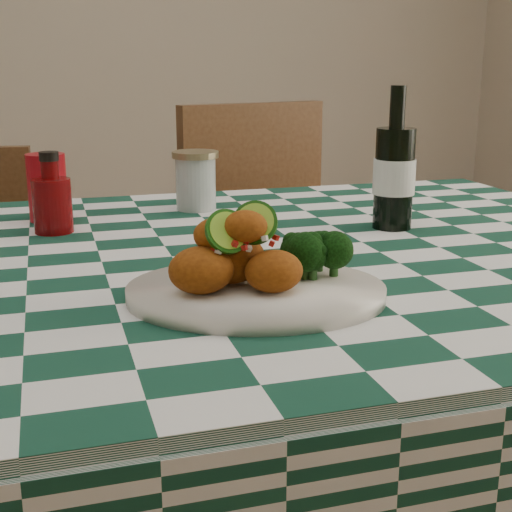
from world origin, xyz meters
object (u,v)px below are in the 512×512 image
object	(u,v)px
ketchup_bottle	(52,193)
wooden_chair_right	(291,291)
plate	(256,293)
beer_bottle	(395,158)
mason_jar	(196,181)
fried_chicken_pile	(243,249)
red_tumbler	(47,187)
dining_table	(179,489)

from	to	relation	value
ketchup_bottle	wooden_chair_right	size ratio (longest dim) A/B	0.14
plate	beer_bottle	world-z (taller)	beer_bottle
ketchup_bottle	mason_jar	distance (m)	0.30
fried_chicken_pile	wooden_chair_right	distance (m)	1.05
beer_bottle	wooden_chair_right	distance (m)	0.74
red_tumbler	beer_bottle	xyz separation A→B (m)	(0.57, -0.23, 0.06)
fried_chicken_pile	beer_bottle	distance (m)	0.47
mason_jar	beer_bottle	distance (m)	0.39
plate	mason_jar	xyz separation A→B (m)	(0.04, 0.56, 0.05)
ketchup_bottle	mason_jar	bearing A→B (deg)	24.41
red_tumbler	dining_table	bearing A→B (deg)	-61.39
red_tumbler	mason_jar	distance (m)	0.28
mason_jar	wooden_chair_right	world-z (taller)	wooden_chair_right
mason_jar	beer_bottle	size ratio (longest dim) A/B	0.47
ketchup_bottle	beer_bottle	bearing A→B (deg)	-13.19
dining_table	ketchup_bottle	size ratio (longest dim) A/B	12.17
beer_bottle	wooden_chair_right	xyz separation A→B (m)	(0.03, 0.60, -0.43)
dining_table	fried_chicken_pile	distance (m)	0.51
fried_chicken_pile	wooden_chair_right	bearing A→B (deg)	67.12
dining_table	mason_jar	size ratio (longest dim) A/B	14.65
ketchup_bottle	beer_bottle	size ratio (longest dim) A/B	0.56
plate	wooden_chair_right	distance (m)	1.03
dining_table	mason_jar	bearing A→B (deg)	72.13
red_tumbler	beer_bottle	distance (m)	0.62
red_tumbler	ketchup_bottle	world-z (taller)	ketchup_bottle
mason_jar	red_tumbler	bearing A→B (deg)	-175.28
ketchup_bottle	wooden_chair_right	world-z (taller)	wooden_chair_right
dining_table	red_tumbler	xyz separation A→B (m)	(-0.17, 0.31, 0.45)
plate	mason_jar	distance (m)	0.56
plate	mason_jar	size ratio (longest dim) A/B	2.77
dining_table	red_tumbler	world-z (taller)	red_tumbler
fried_chicken_pile	beer_bottle	world-z (taller)	beer_bottle
red_tumbler	beer_bottle	size ratio (longest dim) A/B	0.50
red_tumbler	wooden_chair_right	xyz separation A→B (m)	(0.60, 0.37, -0.37)
dining_table	ketchup_bottle	xyz separation A→B (m)	(-0.16, 0.21, 0.46)
red_tumbler	fried_chicken_pile	bearing A→B (deg)	-67.99
dining_table	wooden_chair_right	bearing A→B (deg)	57.68
dining_table	fried_chicken_pile	world-z (taller)	fried_chicken_pile
dining_table	red_tumbler	bearing A→B (deg)	118.61
red_tumbler	wooden_chair_right	bearing A→B (deg)	31.49
dining_table	plate	size ratio (longest dim) A/B	5.28
mason_jar	beer_bottle	world-z (taller)	beer_bottle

